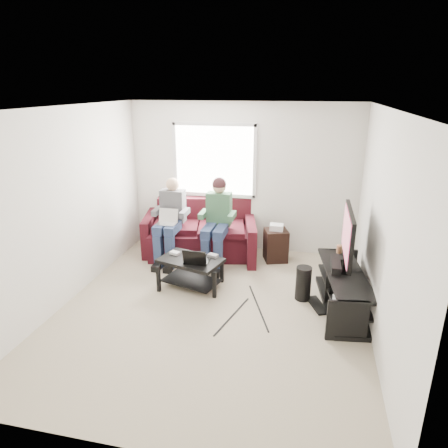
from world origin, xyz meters
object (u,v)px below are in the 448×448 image
(tv, at_px, (348,236))
(end_table, at_px, (276,244))
(coffee_table, at_px, (191,266))
(tv_stand, at_px, (343,291))
(sofa, at_px, (200,235))
(subwoofer, at_px, (303,283))

(tv, height_order, end_table, tv)
(coffee_table, xyz_separation_m, end_table, (1.13, 1.23, -0.04))
(tv_stand, xyz_separation_m, end_table, (-1.03, 1.36, 0.05))
(coffee_table, bearing_deg, end_table, 47.54)
(sofa, bearing_deg, subwoofer, -34.45)
(end_table, bearing_deg, subwoofer, -68.13)
(sofa, xyz_separation_m, end_table, (1.34, -0.02, -0.05))
(tv_stand, distance_m, end_table, 1.70)
(tv_stand, xyz_separation_m, tv, (-0.00, 0.10, 0.75))
(sofa, bearing_deg, tv_stand, -30.11)
(sofa, bearing_deg, coffee_table, -80.29)
(coffee_table, height_order, end_table, end_table)
(coffee_table, distance_m, subwoofer, 1.63)
(coffee_table, height_order, subwoofer, subwoofer)
(sofa, xyz_separation_m, tv, (2.37, -1.28, 0.65))
(sofa, bearing_deg, end_table, -0.70)
(sofa, distance_m, subwoofer, 2.24)
(coffee_table, height_order, tv_stand, tv_stand)
(sofa, bearing_deg, tv, -28.30)
(tv_stand, distance_m, subwoofer, 0.54)
(subwoofer, xyz_separation_m, end_table, (-0.50, 1.25, 0.05))
(tv_stand, bearing_deg, coffee_table, 176.70)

